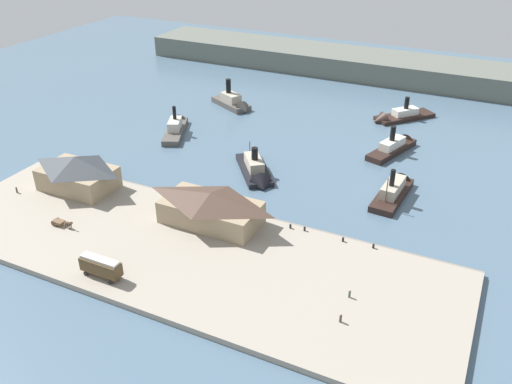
{
  "coord_description": "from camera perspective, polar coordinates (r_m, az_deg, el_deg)",
  "views": [
    {
      "loc": [
        51.46,
        -94.52,
        63.44
      ],
      "look_at": [
        3.95,
        3.98,
        2.0
      ],
      "focal_mm": 37.9,
      "sensor_mm": 36.0,
      "label": 1
    }
  ],
  "objects": [
    {
      "name": "far_headland",
      "position": [
        219.11,
        11.48,
        13.02
      ],
      "size": [
        180.0,
        24.0,
        8.0
      ],
      "primitive_type": "cube",
      "color": "#60665B",
      "rests_on": "ground"
    },
    {
      "name": "ferry_shed_central_terminal",
      "position": [
        114.3,
        -4.79,
        -1.65
      ],
      "size": [
        21.23,
        11.05,
        7.1
      ],
      "color": "#998466",
      "rests_on": "quay_promenade"
    },
    {
      "name": "ferry_outer_harbor",
      "position": [
        176.68,
        14.58,
        7.68
      ],
      "size": [
        18.29,
        19.76,
        9.2
      ],
      "color": "black",
      "rests_on": "ground"
    },
    {
      "name": "ferry_departing_north",
      "position": [
        164.48,
        -8.41,
        6.85
      ],
      "size": [
        12.66,
        20.79,
        9.66
      ],
      "color": "#514C47",
      "rests_on": "ground"
    },
    {
      "name": "ground_plane",
      "position": [
        124.93,
        -2.43,
        -1.22
      ],
      "size": [
        320.0,
        320.0,
        0.0
      ],
      "primitive_type": "plane",
      "color": "slate"
    },
    {
      "name": "ferry_mid_harbor",
      "position": [
        135.77,
        0.04,
        2.07
      ],
      "size": [
        16.87,
        19.21,
        9.35
      ],
      "color": "black",
      "rests_on": "ground"
    },
    {
      "name": "ferry_near_quay",
      "position": [
        132.16,
        14.45,
        0.33
      ],
      "size": [
        6.69,
        19.82,
        9.89
      ],
      "color": "black",
      "rests_on": "ground"
    },
    {
      "name": "quay_promenade",
      "position": [
        108.88,
        -7.88,
        -6.24
      ],
      "size": [
        110.0,
        36.0,
        1.2
      ],
      "primitive_type": "cube",
      "color": "#9E9384",
      "rests_on": "ground"
    },
    {
      "name": "seawall_edge",
      "position": [
        121.97,
        -3.22,
        -1.79
      ],
      "size": [
        110.0,
        0.8,
        1.0
      ],
      "primitive_type": "cube",
      "color": "gray",
      "rests_on": "ground"
    },
    {
      "name": "mooring_post_center_east",
      "position": [
        113.76,
        3.65,
        -3.64
      ],
      "size": [
        0.44,
        0.44,
        0.9
      ],
      "primitive_type": "cylinder",
      "color": "black",
      "rests_on": "quay_promenade"
    },
    {
      "name": "pedestrian_walking_west",
      "position": [
        138.38,
        -23.95,
        0.21
      ],
      "size": [
        0.4,
        0.4,
        1.6
      ],
      "color": "#4C3D33",
      "rests_on": "quay_promenade"
    },
    {
      "name": "ferry_moored_east",
      "position": [
        155.02,
        14.53,
        4.76
      ],
      "size": [
        10.71,
        20.75,
        9.21
      ],
      "color": "black",
      "rests_on": "ground"
    },
    {
      "name": "mooring_post_center_west",
      "position": [
        110.06,
        12.29,
        -5.6
      ],
      "size": [
        0.44,
        0.44,
        0.9
      ],
      "primitive_type": "cylinder",
      "color": "black",
      "rests_on": "quay_promenade"
    },
    {
      "name": "mooring_post_west",
      "position": [
        113.18,
        5.15,
        -3.9
      ],
      "size": [
        0.44,
        0.44,
        0.9
      ],
      "primitive_type": "cylinder",
      "color": "black",
      "rests_on": "quay_promenade"
    },
    {
      "name": "ferry_moored_west",
      "position": [
        181.17,
        -2.34,
        9.36
      ],
      "size": [
        17.21,
        12.56,
        10.73
      ],
      "color": "#514C47",
      "rests_on": "ground"
    },
    {
      "name": "ferry_shed_east_terminal",
      "position": [
        133.61,
        -18.36,
        2.0
      ],
      "size": [
        17.44,
        11.31,
        8.31
      ],
      "color": "#998466",
      "rests_on": "quay_promenade"
    },
    {
      "name": "pedestrian_standing_center",
      "position": [
        97.0,
        9.84,
        -10.55
      ],
      "size": [
        0.4,
        0.4,
        1.61
      ],
      "color": "#3D4C42",
      "rests_on": "quay_promenade"
    },
    {
      "name": "street_tram",
      "position": [
        103.19,
        -16.07,
        -7.49
      ],
      "size": [
        8.11,
        2.64,
        4.01
      ],
      "color": "#4C381E",
      "rests_on": "quay_promenade"
    },
    {
      "name": "pedestrian_walking_east",
      "position": [
        92.02,
        8.92,
        -13.03
      ],
      "size": [
        0.42,
        0.42,
        1.7
      ],
      "color": "#4C3D33",
      "rests_on": "quay_promenade"
    },
    {
      "name": "horse_cart",
      "position": [
        121.03,
        -19.79,
        -3.05
      ],
      "size": [
        5.48,
        1.68,
        1.87
      ],
      "color": "brown",
      "rests_on": "quay_promenade"
    },
    {
      "name": "mooring_post_east",
      "position": [
        110.88,
        9.17,
        -4.97
      ],
      "size": [
        0.44,
        0.44,
        0.9
      ],
      "primitive_type": "cylinder",
      "color": "black",
      "rests_on": "quay_promenade"
    }
  ]
}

